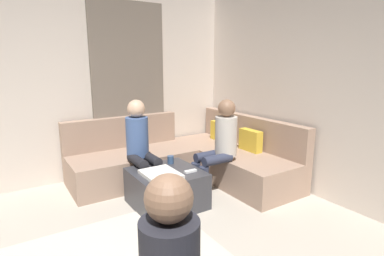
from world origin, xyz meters
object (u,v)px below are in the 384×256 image
at_px(sectional_couch, 190,159).
at_px(person_on_couch_back, 220,143).
at_px(ottoman, 166,188).
at_px(game_remote, 191,171).
at_px(coffee_mug, 171,160).
at_px(person_on_couch_side, 141,144).

distance_m(sectional_couch, person_on_couch_back, 0.73).
height_order(ottoman, game_remote, game_remote).
relative_size(coffee_mug, game_remote, 0.63).
distance_m(sectional_couch, person_on_couch_side, 0.91).
height_order(person_on_couch_back, person_on_couch_side, same).
height_order(coffee_mug, person_on_couch_back, person_on_couch_back).
xyz_separation_m(sectional_couch, coffee_mug, (0.38, -0.52, 0.19)).
distance_m(game_remote, person_on_couch_side, 0.75).
bearing_deg(game_remote, coffee_mug, -174.29).
bearing_deg(coffee_mug, person_on_couch_side, -128.38).
xyz_separation_m(sectional_couch, ottoman, (0.60, -0.70, -0.07)).
height_order(ottoman, person_on_couch_back, person_on_couch_back).
height_order(ottoman, coffee_mug, coffee_mug).
bearing_deg(person_on_couch_side, person_on_couch_back, 151.03).
bearing_deg(sectional_couch, coffee_mug, -53.77).
relative_size(ottoman, person_on_couch_side, 0.63).
bearing_deg(person_on_couch_side, ottoman, 104.07).
bearing_deg(person_on_couch_side, coffee_mug, 141.62).
xyz_separation_m(coffee_mug, game_remote, (0.40, 0.04, -0.04)).
bearing_deg(ottoman, coffee_mug, 140.71).
relative_size(sectional_couch, game_remote, 17.00).
height_order(sectional_couch, coffee_mug, sectional_couch).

